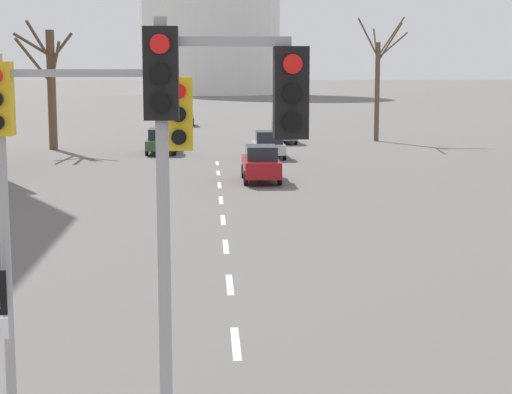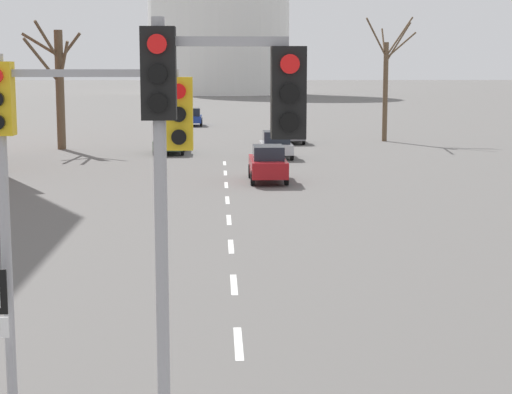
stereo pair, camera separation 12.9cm
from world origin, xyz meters
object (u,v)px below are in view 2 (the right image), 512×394
object	(u,v)px
traffic_signal_near_left	(63,152)
sedan_near_right	(170,141)
traffic_signal_centre_tall	(203,152)
sedan_near_left	(276,145)
sedan_mid_centre	(291,132)
sedan_far_left	(268,163)
sedan_far_right	(192,117)

from	to	relation	value
traffic_signal_near_left	sedan_near_right	xyz separation A→B (m)	(-0.94, 41.66, -3.32)
traffic_signal_centre_tall	sedan_near_left	world-z (taller)	traffic_signal_centre_tall
traffic_signal_near_left	sedan_mid_centre	size ratio (longest dim) A/B	1.32
sedan_far_left	traffic_signal_near_left	bearing A→B (deg)	-98.87
traffic_signal_centre_tall	sedan_mid_centre	size ratio (longest dim) A/B	1.40
traffic_signal_near_left	traffic_signal_centre_tall	bearing A→B (deg)	-51.56
sedan_mid_centre	sedan_far_left	bearing A→B (deg)	-97.77
sedan_near_left	traffic_signal_near_left	bearing A→B (deg)	-98.08
traffic_signal_near_left	sedan_far_right	bearing A→B (deg)	90.27
sedan_mid_centre	sedan_far_right	bearing A→B (deg)	111.72
sedan_near_left	sedan_near_right	distance (m)	7.16
sedan_near_left	sedan_mid_centre	bearing A→B (deg)	80.39
traffic_signal_centre_tall	sedan_far_right	distance (m)	70.05
traffic_signal_near_left	sedan_far_right	world-z (taller)	traffic_signal_near_left
traffic_signal_near_left	sedan_far_right	distance (m)	67.63
traffic_signal_near_left	sedan_far_right	size ratio (longest dim) A/B	1.36
traffic_signal_centre_tall	sedan_near_left	size ratio (longest dim) A/B	1.50
sedan_near_left	sedan_mid_centre	distance (m)	10.40
sedan_far_right	sedan_mid_centre	bearing A→B (deg)	-68.28
sedan_mid_centre	sedan_near_left	bearing A→B (deg)	-99.61
sedan_near_left	sedan_mid_centre	size ratio (longest dim) A/B	0.94
traffic_signal_centre_tall	sedan_near_left	bearing A→B (deg)	85.00
sedan_mid_centre	sedan_near_right	bearing A→B (deg)	-139.16
sedan_far_right	sedan_near_left	bearing A→B (deg)	-78.78
traffic_signal_near_left	sedan_mid_centre	xyz separation A→B (m)	(7.19, 48.69, -3.32)
sedan_mid_centre	sedan_far_right	size ratio (longest dim) A/B	1.03
sedan_near_right	sedan_mid_centre	xyz separation A→B (m)	(8.13, 7.03, -0.00)
sedan_far_left	traffic_signal_centre_tall	bearing A→B (deg)	-94.67
sedan_near_left	sedan_far_left	xyz separation A→B (m)	(-1.09, -10.50, 0.05)
traffic_signal_near_left	sedan_mid_centre	world-z (taller)	traffic_signal_near_left
traffic_signal_near_left	traffic_signal_centre_tall	distance (m)	3.04
traffic_signal_centre_tall	sedan_near_right	world-z (taller)	traffic_signal_centre_tall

